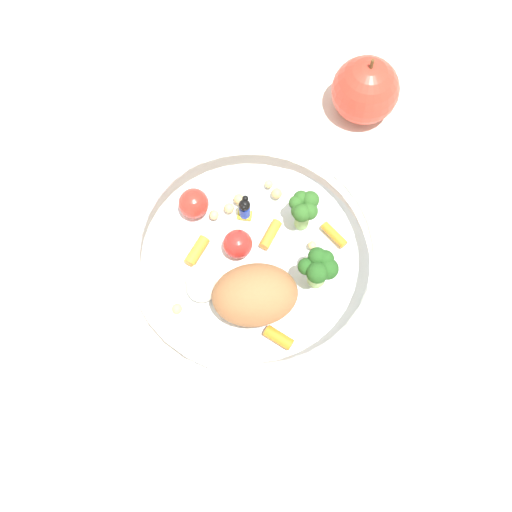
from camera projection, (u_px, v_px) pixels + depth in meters
The scene contains 4 objects.
ground_plane at pixel (268, 257), 0.67m from camera, with size 2.40×2.40×0.00m, color silver.
food_container at pixel (253, 262), 0.63m from camera, with size 0.25×0.25×0.07m.
loose_apple at pixel (365, 90), 0.71m from camera, with size 0.08×0.08×0.09m.
folded_napkin at pixel (44, 355), 0.63m from camera, with size 0.12×0.13×0.01m, color silver.
Camera 1 is at (0.26, 0.02, 0.62)m, focal length 44.44 mm.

